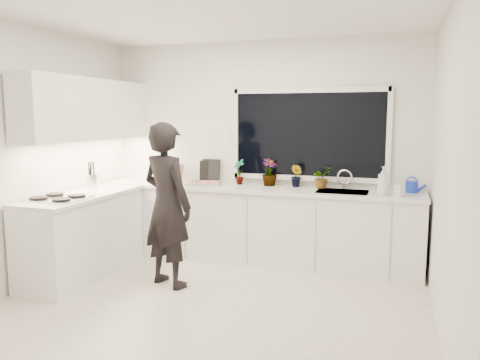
% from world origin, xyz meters
% --- Properties ---
extents(floor, '(4.00, 3.50, 0.02)m').
position_xyz_m(floor, '(0.00, 0.00, -0.01)').
color(floor, beige).
rests_on(floor, ground).
extents(wall_back, '(4.00, 0.02, 2.70)m').
position_xyz_m(wall_back, '(0.00, 1.76, 1.35)').
color(wall_back, white).
rests_on(wall_back, ground).
extents(wall_left, '(0.02, 3.50, 2.70)m').
position_xyz_m(wall_left, '(-2.01, 0.00, 1.35)').
color(wall_left, white).
rests_on(wall_left, ground).
extents(wall_right, '(0.02, 3.50, 2.70)m').
position_xyz_m(wall_right, '(2.01, 0.00, 1.35)').
color(wall_right, white).
rests_on(wall_right, ground).
extents(ceiling, '(4.00, 3.50, 0.02)m').
position_xyz_m(ceiling, '(0.00, 0.00, 2.71)').
color(ceiling, white).
rests_on(ceiling, wall_back).
extents(window, '(1.80, 0.02, 1.00)m').
position_xyz_m(window, '(0.60, 1.73, 1.55)').
color(window, black).
rests_on(window, wall_back).
extents(base_cabinets_back, '(3.92, 0.58, 0.88)m').
position_xyz_m(base_cabinets_back, '(0.00, 1.45, 0.44)').
color(base_cabinets_back, white).
rests_on(base_cabinets_back, floor).
extents(base_cabinets_left, '(0.58, 1.60, 0.88)m').
position_xyz_m(base_cabinets_left, '(-1.67, 0.35, 0.44)').
color(base_cabinets_left, white).
rests_on(base_cabinets_left, floor).
extents(countertop_back, '(3.94, 0.62, 0.04)m').
position_xyz_m(countertop_back, '(0.00, 1.44, 0.90)').
color(countertop_back, silver).
rests_on(countertop_back, base_cabinets_back).
extents(countertop_left, '(0.62, 1.60, 0.04)m').
position_xyz_m(countertop_left, '(-1.67, 0.35, 0.90)').
color(countertop_left, silver).
rests_on(countertop_left, base_cabinets_left).
extents(upper_cabinets, '(0.34, 2.10, 0.70)m').
position_xyz_m(upper_cabinets, '(-1.79, 0.70, 1.85)').
color(upper_cabinets, white).
rests_on(upper_cabinets, wall_left).
extents(sink, '(0.58, 0.42, 0.14)m').
position_xyz_m(sink, '(1.05, 1.45, 0.87)').
color(sink, silver).
rests_on(sink, countertop_back).
extents(faucet, '(0.03, 0.03, 0.22)m').
position_xyz_m(faucet, '(1.05, 1.65, 1.03)').
color(faucet, silver).
rests_on(faucet, countertop_back).
extents(stovetop, '(0.56, 0.48, 0.03)m').
position_xyz_m(stovetop, '(-1.69, -0.00, 0.94)').
color(stovetop, black).
rests_on(stovetop, countertop_left).
extents(person, '(0.73, 0.61, 1.72)m').
position_xyz_m(person, '(-0.62, 0.36, 0.86)').
color(person, black).
rests_on(person, floor).
extents(pizza_tray, '(0.49, 0.41, 0.03)m').
position_xyz_m(pizza_tray, '(-0.66, 1.42, 0.94)').
color(pizza_tray, silver).
rests_on(pizza_tray, countertop_back).
extents(pizza, '(0.45, 0.36, 0.01)m').
position_xyz_m(pizza, '(-0.66, 1.42, 0.95)').
color(pizza, red).
rests_on(pizza, pizza_tray).
extents(watering_can, '(0.16, 0.16, 0.13)m').
position_xyz_m(watering_can, '(1.80, 1.61, 0.98)').
color(watering_can, '#1432C0').
rests_on(watering_can, countertop_back).
extents(paper_towel_roll, '(0.12, 0.12, 0.26)m').
position_xyz_m(paper_towel_roll, '(-1.22, 1.55, 1.05)').
color(paper_towel_roll, white).
rests_on(paper_towel_roll, countertop_back).
extents(knife_block, '(0.15, 0.13, 0.22)m').
position_xyz_m(knife_block, '(-1.11, 1.59, 1.03)').
color(knife_block, olive).
rests_on(knife_block, countertop_back).
extents(utensil_crock, '(0.16, 0.16, 0.16)m').
position_xyz_m(utensil_crock, '(-1.85, 0.80, 1.00)').
color(utensil_crock, silver).
rests_on(utensil_crock, countertop_left).
extents(picture_frame_large, '(0.22, 0.07, 0.28)m').
position_xyz_m(picture_frame_large, '(-0.71, 1.69, 1.06)').
color(picture_frame_large, black).
rests_on(picture_frame_large, countertop_back).
extents(picture_frame_small, '(0.25, 0.05, 0.30)m').
position_xyz_m(picture_frame_small, '(-0.66, 1.69, 1.07)').
color(picture_frame_small, black).
rests_on(picture_frame_small, countertop_back).
extents(herb_plants, '(1.29, 0.31, 0.34)m').
position_xyz_m(herb_plants, '(0.35, 1.61, 1.07)').
color(herb_plants, '#26662D').
rests_on(herb_plants, countertop_back).
extents(soap_bottles, '(0.32, 0.17, 0.32)m').
position_xyz_m(soap_bottles, '(1.53, 1.30, 1.06)').
color(soap_bottles, '#D8BF66').
rests_on(soap_bottles, countertop_back).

